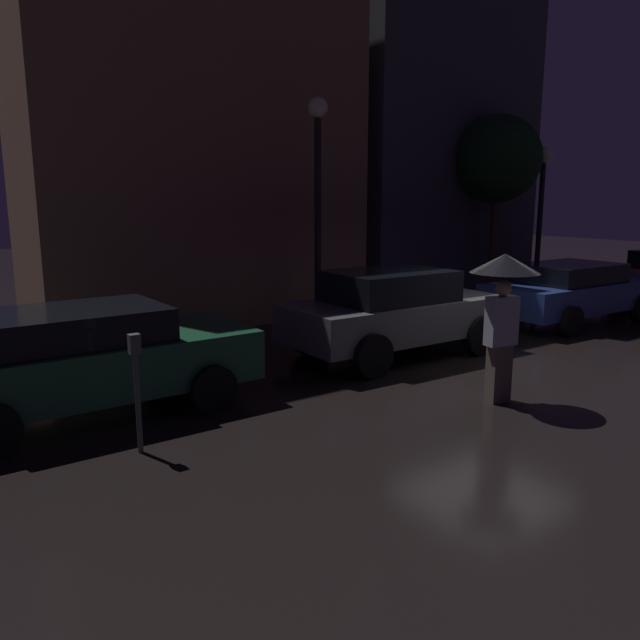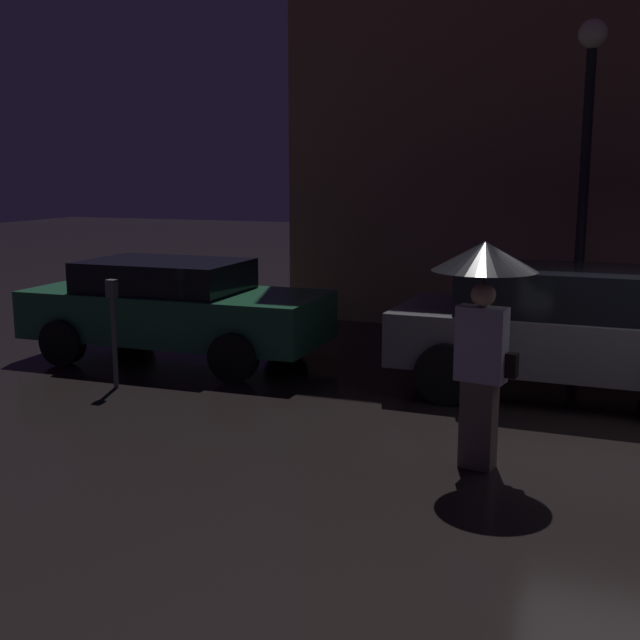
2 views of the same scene
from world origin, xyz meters
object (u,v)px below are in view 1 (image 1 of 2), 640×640
parking_meter (137,381)px  pedestrian_with_umbrella (503,291)px  parked_car_green (87,358)px  parked_car_grey (393,311)px  street_lamp_far (542,191)px  parked_car_blue (571,291)px  street_lamp_near (318,176)px

parking_meter → pedestrian_with_umbrella: bearing=-13.8°
parked_car_green → parked_car_grey: bearing=-0.5°
street_lamp_far → parked_car_blue: bearing=-130.6°
parked_car_green → parking_meter: parked_car_green is taller
parking_meter → street_lamp_far: 13.36m
parked_car_blue → street_lamp_far: (2.10, 2.45, 2.21)m
parked_car_blue → parking_meter: (-10.47, -1.57, 0.12)m
parked_car_green → street_lamp_far: bearing=10.1°
parked_car_grey → street_lamp_near: size_ratio=0.86×
parked_car_grey → parked_car_blue: size_ratio=0.93×
parked_car_grey → street_lamp_near: street_lamp_near is taller
parked_car_green → parking_meter: bearing=-87.0°
parking_meter → street_lamp_far: size_ratio=0.33×
parking_meter → street_lamp_near: size_ratio=0.29×
parked_car_green → parked_car_grey: (5.30, 0.01, 0.06)m
parking_meter → parked_car_blue: bearing=8.5°
parked_car_green → parked_car_grey: 5.30m
pedestrian_with_umbrella → parking_meter: bearing=176.5°
street_lamp_far → parked_car_grey: bearing=-162.0°
parked_car_blue → pedestrian_with_umbrella: (-5.78, -2.72, 0.84)m
parked_car_blue → street_lamp_near: (-5.22, 2.47, 2.49)m
parking_meter → street_lamp_far: (12.57, 4.02, 2.09)m
pedestrian_with_umbrella → street_lamp_near: street_lamp_near is taller
parked_car_blue → street_lamp_far: size_ratio=1.06×
parked_car_blue → street_lamp_far: bearing=50.7°
parked_car_grey → parked_car_blue: (5.27, -0.06, -0.09)m
parked_car_blue → parking_meter: size_ratio=3.20×
parked_car_grey → street_lamp_far: bearing=19.1°
parked_car_green → parking_meter: (0.10, -1.62, 0.08)m
pedestrian_with_umbrella → street_lamp_far: 9.52m
parking_meter → street_lamp_near: bearing=37.6°
parked_car_grey → parked_car_blue: 5.27m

